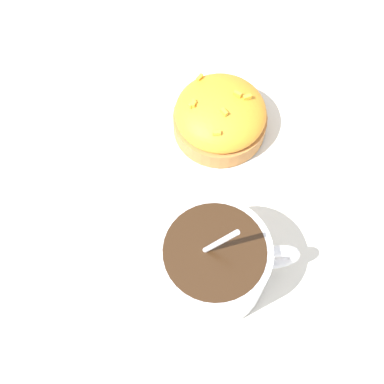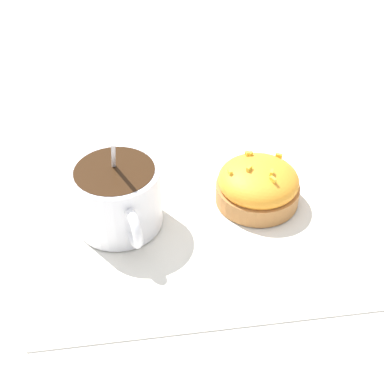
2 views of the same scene
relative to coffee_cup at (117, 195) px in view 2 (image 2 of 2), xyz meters
name	(u,v)px [view 2 (image 2 of 2)]	position (x,y,z in m)	size (l,w,h in m)	color
ground_plane	(190,213)	(0.07, 0.01, -0.04)	(3.00, 3.00, 0.00)	silver
paper_napkin	(190,212)	(0.07, 0.01, -0.04)	(0.33, 0.32, 0.00)	white
coffee_cup	(117,195)	(0.00, 0.00, 0.00)	(0.09, 0.11, 0.11)	white
frosted_pastry	(258,185)	(0.14, 0.02, -0.02)	(0.09, 0.09, 0.05)	#B2753D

